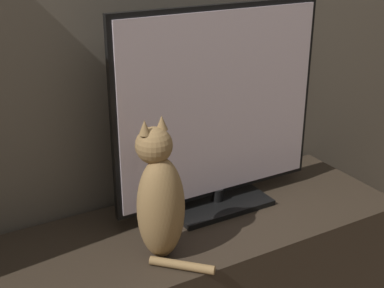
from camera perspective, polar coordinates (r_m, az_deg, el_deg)
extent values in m
cube|color=#33281E|center=(2.07, 0.87, -14.24)|extent=(1.49, 0.54, 0.49)
cube|color=black|center=(2.04, 2.73, -6.23)|extent=(0.38, 0.23, 0.02)
cylinder|color=black|center=(2.03, 2.75, -5.38)|extent=(0.04, 0.04, 0.05)
cube|color=black|center=(1.89, 2.81, 4.21)|extent=(0.81, 0.02, 0.70)
cube|color=silver|center=(1.88, 3.04, 4.10)|extent=(0.77, 0.01, 0.66)
ellipsoid|color=#997547|center=(1.67, -3.33, -6.86)|extent=(0.18, 0.17, 0.34)
ellipsoid|color=silver|center=(1.72, -4.35, -6.72)|extent=(0.09, 0.06, 0.19)
sphere|color=#997547|center=(1.60, -4.09, -0.14)|extent=(0.13, 0.13, 0.11)
cone|color=#997547|center=(1.56, -5.08, 1.78)|extent=(0.04, 0.04, 0.04)
cone|color=#997547|center=(1.60, -3.25, 2.31)|extent=(0.04, 0.04, 0.04)
cylinder|color=#997547|center=(1.69, -1.08, -12.80)|extent=(0.17, 0.17, 0.03)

